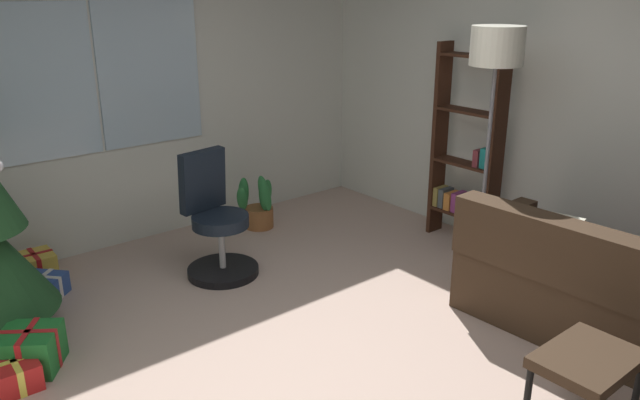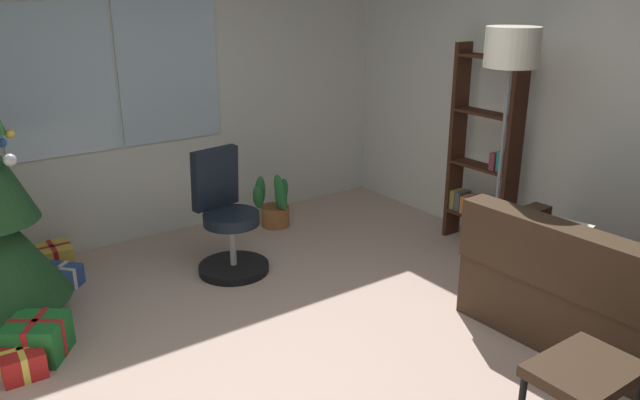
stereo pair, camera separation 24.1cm
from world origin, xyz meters
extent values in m
cube|color=#BEA091|center=(0.00, 0.00, -0.05)|extent=(4.64, 5.37, 0.10)
cube|color=silver|center=(0.00, 2.73, 1.33)|extent=(4.64, 0.10, 2.66)
cube|color=silver|center=(-0.81, 2.67, 1.46)|extent=(0.90, 0.03, 1.20)
cube|color=silver|center=(0.12, 2.67, 1.46)|extent=(0.90, 0.03, 1.20)
cube|color=silver|center=(2.37, 0.00, 1.33)|extent=(0.10, 5.37, 2.66)
cube|color=#39281B|center=(1.51, -0.86, 0.22)|extent=(0.89, 1.95, 0.44)
cube|color=#39281B|center=(1.17, -0.87, 0.64)|extent=(0.26, 1.93, 0.40)
cube|color=#39281B|center=(1.48, 0.03, 0.54)|extent=(0.83, 0.17, 0.20)
cube|color=beige|center=(1.28, -0.48, 0.61)|extent=(0.24, 0.42, 0.41)
cube|color=#39281B|center=(0.58, -1.15, 0.39)|extent=(0.54, 0.39, 0.06)
cylinder|color=black|center=(0.82, -0.99, 0.18)|extent=(0.04, 0.04, 0.36)
cylinder|color=#4C331E|center=(-1.56, 1.78, 0.08)|extent=(0.12, 0.12, 0.16)
sphere|color=gold|center=(-1.34, 1.78, 1.28)|extent=(0.06, 0.06, 0.06)
sphere|color=silver|center=(-1.39, 1.61, 1.15)|extent=(0.08, 0.08, 0.08)
sphere|color=blue|center=(-1.37, 1.93, 1.20)|extent=(0.07, 0.07, 0.07)
cube|color=red|center=(-1.58, 1.07, 0.08)|extent=(0.24, 0.30, 0.16)
cube|color=#EAD84C|center=(-1.58, 1.07, 0.08)|extent=(0.05, 0.30, 0.17)
cube|color=#EAD84C|center=(-1.58, 1.07, 0.08)|extent=(0.24, 0.04, 0.17)
cube|color=#1E722D|center=(-1.46, 1.19, 0.12)|extent=(0.45, 0.44, 0.25)
cube|color=red|center=(-1.46, 1.19, 0.12)|extent=(0.29, 0.22, 0.25)
cube|color=red|center=(-1.46, 1.19, 0.12)|extent=(0.22, 0.28, 0.25)
cube|color=gold|center=(-1.08, 2.43, 0.10)|extent=(0.28, 0.29, 0.20)
cube|color=#B21919|center=(-1.08, 2.43, 0.10)|extent=(0.04, 0.29, 0.21)
cube|color=#B21919|center=(-1.08, 2.43, 0.10)|extent=(0.28, 0.04, 0.21)
cube|color=#2D4C99|center=(-1.13, 2.08, 0.08)|extent=(0.38, 0.38, 0.16)
cube|color=silver|center=(-1.13, 2.08, 0.08)|extent=(0.22, 0.24, 0.17)
cube|color=silver|center=(-1.13, 2.08, 0.08)|extent=(0.22, 0.20, 0.17)
cylinder|color=black|center=(0.09, 1.57, 0.03)|extent=(0.56, 0.56, 0.06)
cylinder|color=#B2B2B7|center=(0.09, 1.57, 0.26)|extent=(0.05, 0.05, 0.39)
cylinder|color=black|center=(0.09, 1.57, 0.45)|extent=(0.44, 0.44, 0.09)
cube|color=black|center=(0.06, 1.75, 0.74)|extent=(0.41, 0.17, 0.48)
cube|color=#361D12|center=(2.10, 0.52, 0.86)|extent=(0.18, 0.04, 1.72)
cube|color=#361D12|center=(2.10, 1.12, 0.86)|extent=(0.18, 0.04, 1.72)
cube|color=#361D12|center=(2.10, 0.82, 0.25)|extent=(0.18, 0.56, 0.02)
cube|color=#361D12|center=(2.10, 0.82, 0.71)|extent=(0.18, 0.56, 0.02)
cube|color=#361D12|center=(2.10, 0.82, 1.17)|extent=(0.18, 0.56, 0.02)
cube|color=#361D12|center=(2.10, 0.82, 1.62)|extent=(0.18, 0.56, 0.02)
cube|color=maroon|center=(2.11, 0.62, 0.33)|extent=(0.15, 0.08, 0.14)
cube|color=navy|center=(2.10, 0.69, 0.34)|extent=(0.17, 0.04, 0.17)
cube|color=beige|center=(2.12, 0.74, 0.34)|extent=(0.13, 0.05, 0.15)
cube|color=#346D45|center=(2.12, 0.80, 0.34)|extent=(0.14, 0.06, 0.15)
cube|color=#853270|center=(2.11, 0.87, 0.35)|extent=(0.16, 0.05, 0.17)
cube|color=#BE712F|center=(2.11, 0.94, 0.34)|extent=(0.16, 0.07, 0.16)
cube|color=#474E51|center=(2.11, 1.02, 0.35)|extent=(0.16, 0.05, 0.17)
cube|color=olive|center=(2.11, 1.09, 0.35)|extent=(0.16, 0.08, 0.17)
cube|color=#1A7F7C|center=(2.12, 0.61, 0.80)|extent=(0.14, 0.06, 0.17)
cube|color=maroon|center=(2.11, 0.68, 0.79)|extent=(0.16, 0.05, 0.15)
cylinder|color=slate|center=(1.71, 0.34, 0.01)|extent=(0.28, 0.28, 0.03)
cylinder|color=slate|center=(1.71, 0.34, 0.83)|extent=(0.03, 0.03, 1.59)
cylinder|color=silver|center=(1.71, 0.34, 1.76)|extent=(0.38, 0.38, 0.28)
cylinder|color=#965C32|center=(0.88, 2.23, 0.10)|extent=(0.27, 0.27, 0.19)
ellipsoid|color=#266E35|center=(0.88, 2.13, 0.36)|extent=(0.13, 0.18, 0.36)
ellipsoid|color=#266E35|center=(0.77, 2.31, 0.34)|extent=(0.17, 0.15, 0.31)
ellipsoid|color=#266E35|center=(0.88, 2.13, 0.34)|extent=(0.13, 0.11, 0.30)
ellipsoid|color=#266E35|center=(0.71, 2.23, 0.32)|extent=(0.16, 0.16, 0.29)
ellipsoid|color=#266E35|center=(0.95, 2.19, 0.33)|extent=(0.17, 0.15, 0.29)
camera|label=1|loc=(-2.16, -2.36, 2.17)|focal=34.81mm
camera|label=2|loc=(-1.97, -2.51, 2.17)|focal=34.81mm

